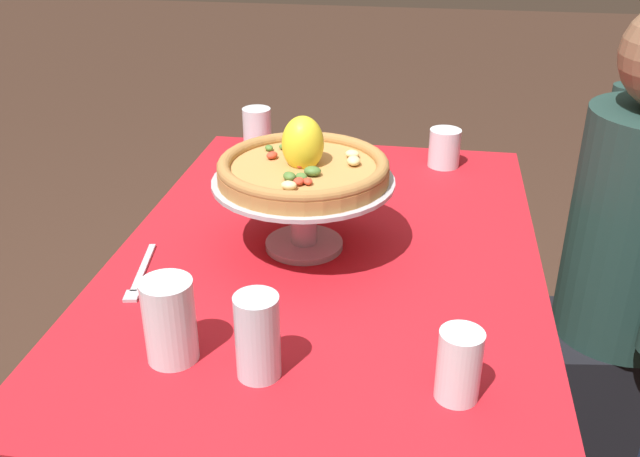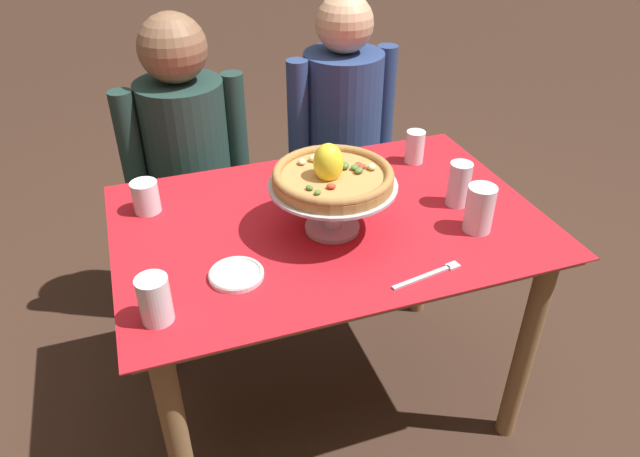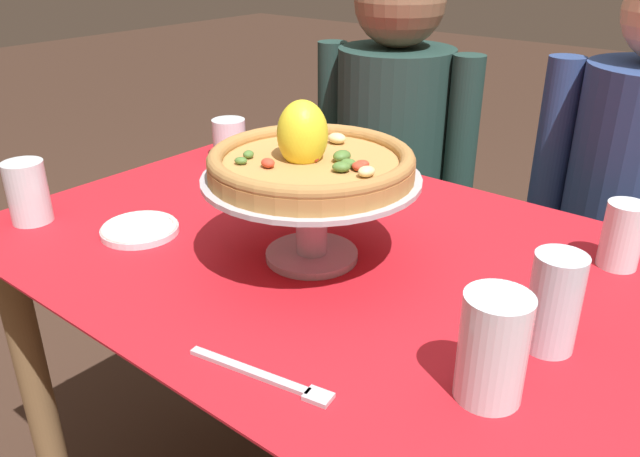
# 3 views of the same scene
# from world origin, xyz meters

# --- Properties ---
(dining_table) EXTENTS (1.18, 0.80, 0.75)m
(dining_table) POSITION_xyz_m (0.00, 0.00, 0.62)
(dining_table) COLOR olive
(dining_table) RESTS_ON ground
(pizza_stand) EXTENTS (0.34, 0.34, 0.14)m
(pizza_stand) POSITION_xyz_m (-0.01, -0.05, 0.85)
(pizza_stand) COLOR #B7B7C1
(pizza_stand) RESTS_ON dining_table
(pizza) EXTENTS (0.32, 0.32, 0.12)m
(pizza) POSITION_xyz_m (-0.01, -0.05, 0.91)
(pizza) COLOR #BC8447
(pizza) RESTS_ON pizza_stand
(water_glass_back_right) EXTENTS (0.06, 0.06, 0.11)m
(water_glass_back_right) POSITION_xyz_m (0.39, 0.24, 0.79)
(water_glass_back_right) COLOR white
(water_glass_back_right) RESTS_ON dining_table
(water_glass_front_left) EXTENTS (0.07, 0.07, 0.11)m
(water_glass_front_left) POSITION_xyz_m (-0.50, -0.26, 0.79)
(water_glass_front_left) COLOR silver
(water_glass_front_left) RESTS_ON dining_table
(water_glass_side_right) EXTENTS (0.07, 0.07, 0.13)m
(water_glass_side_right) POSITION_xyz_m (0.38, -0.04, 0.80)
(water_glass_side_right) COLOR silver
(water_glass_side_right) RESTS_ON dining_table
(water_glass_back_left) EXTENTS (0.08, 0.08, 0.09)m
(water_glass_back_left) POSITION_xyz_m (-0.48, 0.21, 0.78)
(water_glass_back_left) COLOR silver
(water_glass_back_left) RESTS_ON dining_table
(water_glass_front_right) EXTENTS (0.08, 0.08, 0.13)m
(water_glass_front_right) POSITION_xyz_m (0.37, -0.18, 0.80)
(water_glass_front_right) COLOR silver
(water_glass_front_right) RESTS_ON dining_table
(side_plate) EXTENTS (0.14, 0.14, 0.02)m
(side_plate) POSITION_xyz_m (-0.30, -0.17, 0.75)
(side_plate) COLOR white
(side_plate) RESTS_ON dining_table
(dinner_fork) EXTENTS (0.20, 0.05, 0.01)m
(dinner_fork) POSITION_xyz_m (0.15, -0.32, 0.75)
(dinner_fork) COLOR #B7B7C1
(dinner_fork) RESTS_ON dining_table
(diner_left) EXTENTS (0.46, 0.36, 1.19)m
(diner_left) POSITION_xyz_m (-0.31, 0.65, 0.56)
(diner_left) COLOR black
(diner_left) RESTS_ON ground
(diner_right) EXTENTS (0.46, 0.36, 1.20)m
(diner_right) POSITION_xyz_m (0.31, 0.69, 0.56)
(diner_right) COLOR maroon
(diner_right) RESTS_ON ground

